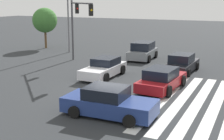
# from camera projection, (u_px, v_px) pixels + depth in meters

# --- Properties ---
(ground_plane) EXTENTS (142.95, 142.95, 0.00)m
(ground_plane) POSITION_uv_depth(u_px,v_px,m) (112.00, 91.00, 19.69)
(ground_plane) COLOR #2B2D30
(traffic_signal_mast) EXTENTS (4.91, 4.91, 5.58)m
(traffic_signal_mast) POSITION_uv_depth(u_px,v_px,m) (78.00, 18.00, 26.88)
(traffic_signal_mast) COLOR #47474C
(traffic_signal_mast) RESTS_ON ground_plane
(car_1) EXTENTS (2.22, 4.64, 1.47)m
(car_1) POSITION_uv_depth(u_px,v_px,m) (109.00, 103.00, 15.30)
(car_1) COLOR navy
(car_1) RESTS_ON ground_plane
(car_2) EXTENTS (4.69, 2.39, 1.41)m
(car_2) POSITION_uv_depth(u_px,v_px,m) (162.00, 79.00, 19.81)
(car_2) COLOR maroon
(car_2) RESTS_ON ground_plane
(car_3) EXTENTS (4.57, 2.18, 1.47)m
(car_3) POSITION_uv_depth(u_px,v_px,m) (182.00, 64.00, 24.57)
(car_3) COLOR black
(car_3) RESTS_ON ground_plane
(car_4) EXTENTS (4.26, 2.39, 1.67)m
(car_4) POSITION_uv_depth(u_px,v_px,m) (143.00, 51.00, 29.84)
(car_4) COLOR gray
(car_4) RESTS_ON ground_plane
(car_5) EXTENTS (4.59, 2.05, 1.41)m
(car_5) POSITION_uv_depth(u_px,v_px,m) (104.00, 68.00, 23.08)
(car_5) COLOR silver
(car_5) RESTS_ON ground_plane
(street_light_pole_a) EXTENTS (0.80, 0.36, 9.33)m
(street_light_pole_a) POSITION_uv_depth(u_px,v_px,m) (68.00, 1.00, 32.86)
(street_light_pole_a) COLOR slate
(street_light_pole_a) RESTS_ON ground_plane
(tree_corner_c) EXTENTS (2.89, 2.89, 4.72)m
(tree_corner_c) POSITION_uv_depth(u_px,v_px,m) (45.00, 20.00, 36.32)
(tree_corner_c) COLOR brown
(tree_corner_c) RESTS_ON ground_plane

